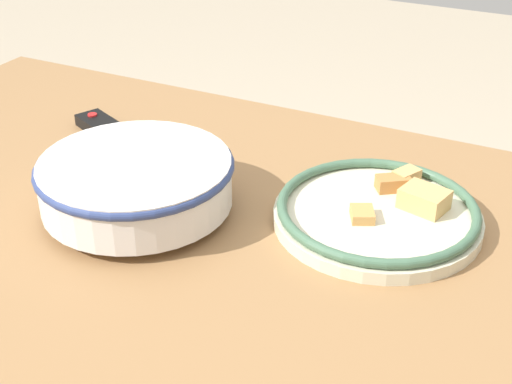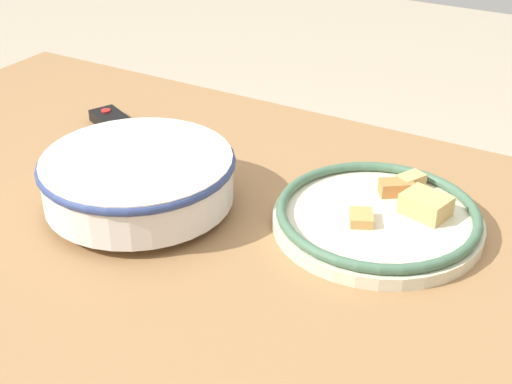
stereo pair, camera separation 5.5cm
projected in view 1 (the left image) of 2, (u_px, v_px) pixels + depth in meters
The scene contains 4 objects.
dining_table at pixel (216, 272), 1.04m from camera, with size 1.44×0.81×0.76m.
noodle_bowl at pixel (136, 182), 0.99m from camera, with size 0.28×0.28×0.08m.
food_plate at pixel (379, 212), 0.98m from camera, with size 0.29×0.29×0.05m.
tv_remote at pixel (108, 131), 1.22m from camera, with size 0.16×0.11×0.02m.
Camera 1 is at (0.43, -0.73, 1.29)m, focal length 50.00 mm.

